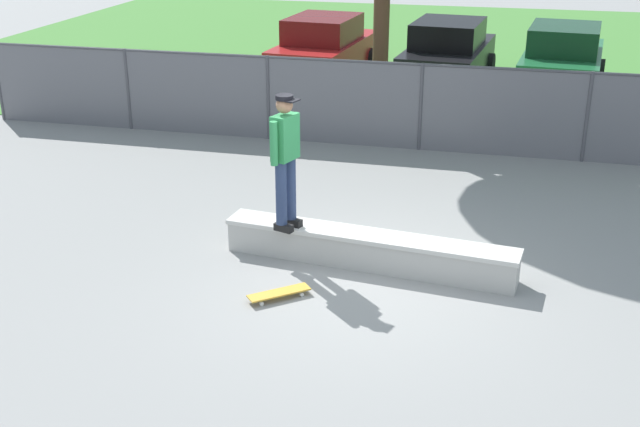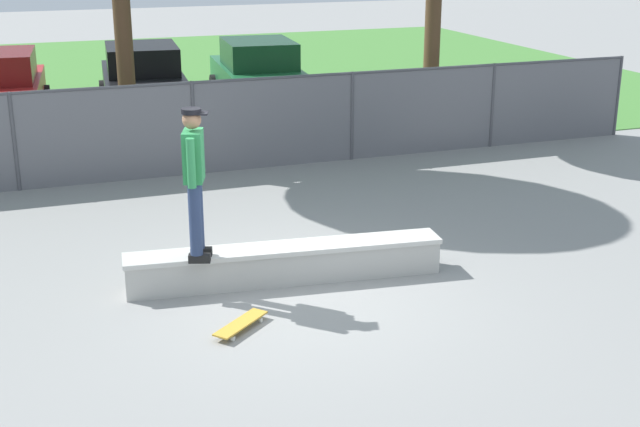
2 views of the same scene
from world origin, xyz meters
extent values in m
plane|color=gray|center=(0.00, 0.00, 0.00)|extent=(80.00, 80.00, 0.00)
cube|color=#478438|center=(0.00, 16.19, 0.01)|extent=(30.30, 20.00, 0.02)
cube|color=#B7B5AD|center=(0.00, 0.54, 0.21)|extent=(4.00, 0.89, 0.41)
cube|color=silver|center=(0.00, 0.54, 0.44)|extent=(4.04, 0.93, 0.06)
cube|color=black|center=(-1.06, 0.57, 0.52)|extent=(0.28, 0.19, 0.10)
cube|color=black|center=(-1.13, 0.36, 0.52)|extent=(0.28, 0.19, 0.10)
cylinder|color=navy|center=(-1.09, 0.58, 1.01)|extent=(0.15, 0.15, 0.88)
cylinder|color=navy|center=(-1.16, 0.37, 1.01)|extent=(0.15, 0.15, 0.88)
cube|color=#2D8C4C|center=(-1.13, 0.48, 1.75)|extent=(0.33, 0.43, 0.60)
cylinder|color=#2D8C4C|center=(-1.05, 0.71, 1.73)|extent=(0.10, 0.10, 0.58)
cylinder|color=#2D8C4C|center=(-1.20, 0.24, 1.73)|extent=(0.10, 0.10, 0.58)
sphere|color=#9E7051|center=(-1.13, 0.48, 2.18)|extent=(0.22, 0.22, 0.22)
cylinder|color=black|center=(-1.13, 0.48, 2.28)|extent=(0.23, 0.23, 0.06)
cube|color=black|center=(-1.00, 0.44, 2.26)|extent=(0.18, 0.23, 0.02)
cube|color=gold|center=(-0.91, -0.64, 0.08)|extent=(0.74, 0.67, 0.02)
cube|color=#B2B2B7|center=(-1.11, -0.82, 0.06)|extent=(0.14, 0.15, 0.02)
cube|color=#B2B2B7|center=(-0.70, -0.47, 0.06)|extent=(0.14, 0.15, 0.02)
cylinder|color=silver|center=(-1.17, -0.75, 0.03)|extent=(0.06, 0.06, 0.05)
cylinder|color=silver|center=(-1.06, -0.88, 0.03)|extent=(0.06, 0.06, 0.05)
cylinder|color=silver|center=(-0.75, -0.40, 0.03)|extent=(0.06, 0.06, 0.05)
cylinder|color=silver|center=(-0.64, -0.53, 0.03)|extent=(0.06, 0.06, 0.05)
cylinder|color=#4C4C51|center=(-6.10, 5.89, 0.85)|extent=(0.07, 0.07, 1.69)
cylinder|color=#4C4C51|center=(-3.05, 5.89, 0.85)|extent=(0.07, 0.07, 1.69)
cylinder|color=#4C4C51|center=(0.00, 5.89, 0.85)|extent=(0.07, 0.07, 1.69)
cylinder|color=#4C4C51|center=(3.05, 5.89, 0.85)|extent=(0.07, 0.07, 1.69)
cylinder|color=#4C4C51|center=(0.00, 5.89, 1.66)|extent=(18.30, 0.05, 0.05)
cube|color=slate|center=(0.00, 5.89, 0.85)|extent=(18.30, 0.01, 1.69)
cylinder|color=#47301E|center=(-0.99, 6.97, 2.52)|extent=(0.32, 0.32, 5.03)
cube|color=#B21E1E|center=(-3.22, 11.47, 0.67)|extent=(2.19, 4.35, 0.70)
cube|color=#621010|center=(-3.24, 11.32, 1.34)|extent=(1.79, 2.24, 0.64)
cylinder|color=black|center=(-4.00, 12.85, 0.32)|extent=(0.28, 0.66, 0.64)
cylinder|color=black|center=(-2.21, 12.68, 0.32)|extent=(0.28, 0.66, 0.64)
cylinder|color=black|center=(-4.24, 10.26, 0.32)|extent=(0.28, 0.66, 0.64)
cylinder|color=black|center=(-2.45, 10.09, 0.32)|extent=(0.28, 0.66, 0.64)
cube|color=black|center=(-0.01, 11.52, 0.67)|extent=(2.19, 4.35, 0.70)
cube|color=black|center=(-0.03, 11.37, 1.34)|extent=(1.79, 2.24, 0.64)
cylinder|color=black|center=(-0.79, 12.90, 0.32)|extent=(0.28, 0.66, 0.64)
cylinder|color=black|center=(1.00, 12.73, 0.32)|extent=(0.28, 0.66, 0.64)
cylinder|color=black|center=(-1.03, 10.31, 0.32)|extent=(0.28, 0.66, 0.64)
cylinder|color=black|center=(0.76, 10.14, 0.32)|extent=(0.28, 0.66, 0.64)
cube|color=#1E6638|center=(2.79, 11.43, 0.67)|extent=(2.19, 4.35, 0.70)
cube|color=#10381E|center=(2.77, 11.28, 1.34)|extent=(1.79, 2.24, 0.64)
cylinder|color=black|center=(2.02, 12.81, 0.32)|extent=(0.28, 0.66, 0.64)
cylinder|color=black|center=(3.81, 12.64, 0.32)|extent=(0.28, 0.66, 0.64)
cylinder|color=black|center=(1.77, 10.22, 0.32)|extent=(0.28, 0.66, 0.64)
cylinder|color=black|center=(3.56, 10.05, 0.32)|extent=(0.28, 0.66, 0.64)
camera|label=1|loc=(1.72, -9.22, 4.79)|focal=45.41mm
camera|label=2|loc=(-3.09, -9.27, 4.30)|focal=49.06mm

